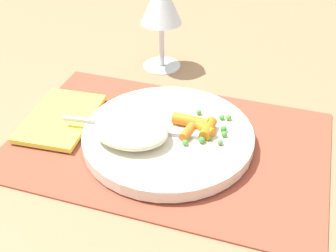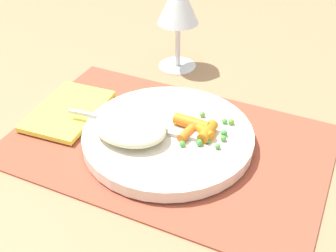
{
  "view_description": "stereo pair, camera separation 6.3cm",
  "coord_description": "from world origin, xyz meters",
  "px_view_note": "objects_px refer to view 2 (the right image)",
  "views": [
    {
      "loc": [
        0.15,
        -0.48,
        0.41
      ],
      "look_at": [
        0.0,
        0.0,
        0.03
      ],
      "focal_mm": 46.75,
      "sensor_mm": 36.0,
      "label": 1
    },
    {
      "loc": [
        0.21,
        -0.46,
        0.41
      ],
      "look_at": [
        0.0,
        0.0,
        0.03
      ],
      "focal_mm": 46.75,
      "sensor_mm": 36.0,
      "label": 2
    }
  ],
  "objects_px": {
    "rice_mound": "(130,128)",
    "fork": "(145,125)",
    "plate": "(168,136)",
    "carrot_portion": "(197,128)",
    "wine_glass": "(178,4)",
    "napkin": "(68,111)"
  },
  "relations": [
    {
      "from": "rice_mound",
      "to": "carrot_portion",
      "type": "relative_size",
      "value": 1.59
    },
    {
      "from": "plate",
      "to": "carrot_portion",
      "type": "xyz_separation_m",
      "value": [
        0.04,
        0.02,
        0.02
      ]
    },
    {
      "from": "napkin",
      "to": "wine_glass",
      "type": "bearing_deg",
      "value": 67.73
    },
    {
      "from": "plate",
      "to": "fork",
      "type": "bearing_deg",
      "value": -172.8
    },
    {
      "from": "fork",
      "to": "wine_glass",
      "type": "relative_size",
      "value": 1.21
    },
    {
      "from": "carrot_portion",
      "to": "napkin",
      "type": "bearing_deg",
      "value": -175.46
    },
    {
      "from": "fork",
      "to": "napkin",
      "type": "height_order",
      "value": "fork"
    },
    {
      "from": "rice_mound",
      "to": "fork",
      "type": "height_order",
      "value": "rice_mound"
    },
    {
      "from": "wine_glass",
      "to": "plate",
      "type": "bearing_deg",
      "value": -69.45
    },
    {
      "from": "wine_glass",
      "to": "carrot_portion",
      "type": "bearing_deg",
      "value": -59.56
    },
    {
      "from": "carrot_portion",
      "to": "rice_mound",
      "type": "bearing_deg",
      "value": -149.75
    },
    {
      "from": "rice_mound",
      "to": "napkin",
      "type": "height_order",
      "value": "rice_mound"
    },
    {
      "from": "carrot_portion",
      "to": "wine_glass",
      "type": "xyz_separation_m",
      "value": [
        -0.12,
        0.21,
        0.09
      ]
    },
    {
      "from": "napkin",
      "to": "rice_mound",
      "type": "bearing_deg",
      "value": -13.36
    },
    {
      "from": "carrot_portion",
      "to": "fork",
      "type": "distance_m",
      "value": 0.08
    },
    {
      "from": "carrot_portion",
      "to": "napkin",
      "type": "distance_m",
      "value": 0.22
    },
    {
      "from": "carrot_portion",
      "to": "wine_glass",
      "type": "relative_size",
      "value": 0.4
    },
    {
      "from": "rice_mound",
      "to": "carrot_portion",
      "type": "height_order",
      "value": "rice_mound"
    },
    {
      "from": "plate",
      "to": "napkin",
      "type": "distance_m",
      "value": 0.18
    },
    {
      "from": "rice_mound",
      "to": "fork",
      "type": "bearing_deg",
      "value": 70.35
    },
    {
      "from": "fork",
      "to": "rice_mound",
      "type": "bearing_deg",
      "value": -109.65
    },
    {
      "from": "napkin",
      "to": "plate",
      "type": "bearing_deg",
      "value": 0.22
    }
  ]
}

